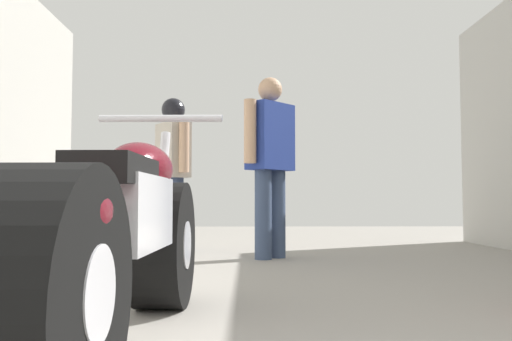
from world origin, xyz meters
TOP-DOWN VIEW (x-y plane):
  - ground_plane at (0.00, 3.23)m, footprint 15.49×15.49m
  - motorcycle_maroon_cruiser at (-0.71, 1.62)m, footprint 0.61×2.07m
  - mechanic_in_blue at (-0.05, 4.69)m, footprint 0.54×0.58m
  - mechanic_with_helmet at (-1.08, 5.50)m, footprint 0.45×0.60m

SIDE VIEW (x-z plane):
  - ground_plane at x=0.00m, z-range 0.00..0.00m
  - motorcycle_maroon_cruiser at x=-0.71m, z-range -0.09..0.88m
  - mechanic_in_blue at x=-0.05m, z-range 0.11..1.82m
  - mechanic_with_helmet at x=-1.08m, z-range 0.17..1.83m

